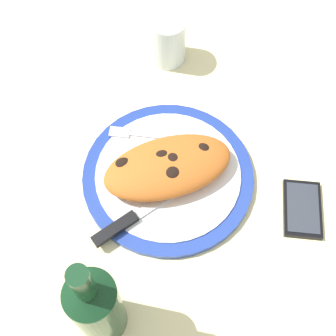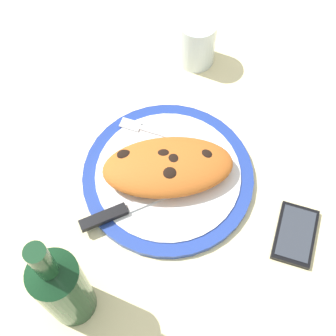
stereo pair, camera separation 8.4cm
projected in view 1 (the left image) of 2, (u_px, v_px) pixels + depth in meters
ground_plane at (168, 181)px, 88.46cm from camera, size 150.00×150.00×3.00cm
plate at (168, 175)px, 86.46cm from camera, size 31.86×31.86×1.62cm
calzone at (167, 165)px, 83.72cm from camera, size 25.81×17.25×4.94cm
fork at (142, 135)px, 89.56cm from camera, size 15.84×4.88×0.40cm
knife at (132, 218)px, 80.93cm from camera, size 20.55×13.57×1.20cm
smartphone at (302, 209)px, 83.42cm from camera, size 8.60×12.05×1.16cm
water_glass at (167, 43)px, 97.47cm from camera, size 7.77×7.77×10.47cm
wine_bottle at (96, 306)px, 65.73cm from camera, size 7.34×7.34×26.15cm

